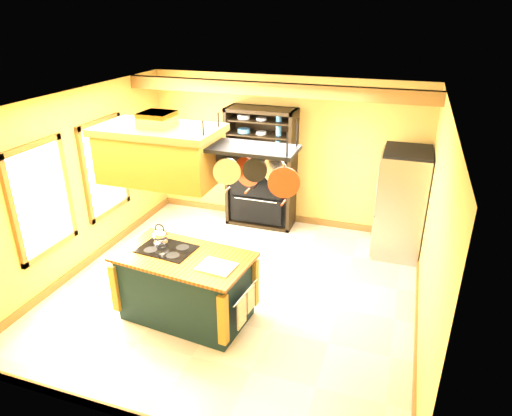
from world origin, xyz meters
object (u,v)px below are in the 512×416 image
Objects in this scene: range_hood at (160,152)px; refrigerator at (400,205)px; hutch at (262,180)px; kitchen_island at (185,286)px; pot_rack at (252,160)px.

refrigerator is at bearing 45.01° from range_hood.
hutch is at bearing 85.66° from range_hood.
range_hood is 0.65× the size of hutch.
pot_rack is at bearing 5.77° from kitchen_island.
hutch reaches higher than refrigerator.
hutch is at bearing 106.04° from pot_rack.
range_hood reaches higher than kitchen_island.
refrigerator is (2.70, 2.70, -1.41)m from range_hood.
kitchen_island is 1.78m from range_hood.
refrigerator is 0.79× the size of hutch.
pot_rack reaches higher than refrigerator.
refrigerator is 2.49m from hutch.
range_hood is 0.82× the size of refrigerator.
refrigerator is at bearing -8.40° from hutch.
kitchen_island is 1.62× the size of pot_rack.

